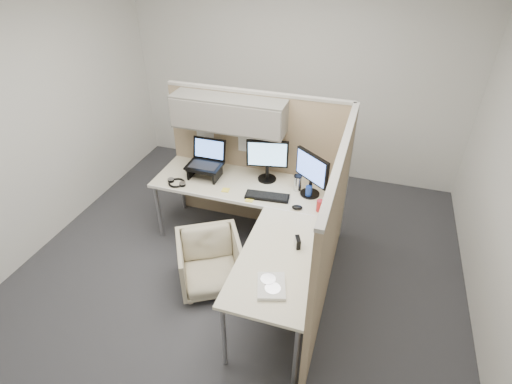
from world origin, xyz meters
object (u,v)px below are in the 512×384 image
(desk, at_px, (255,213))
(monitor_left, at_px, (267,157))
(office_chair, at_px, (210,260))
(keyboard, at_px, (267,196))

(desk, height_order, monitor_left, monitor_left)
(office_chair, bearing_deg, monitor_left, 42.23)
(desk, xyz_separation_m, keyboard, (0.06, 0.23, 0.05))
(office_chair, height_order, monitor_left, monitor_left)
(office_chair, bearing_deg, keyboard, 26.96)
(desk, height_order, office_chair, desk)
(office_chair, distance_m, monitor_left, 1.21)
(desk, height_order, keyboard, keyboard)
(desk, relative_size, keyboard, 4.49)
(office_chair, relative_size, keyboard, 1.38)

